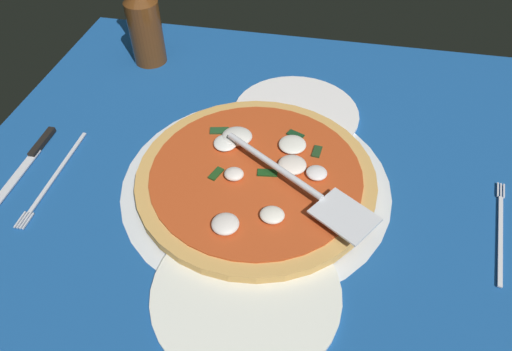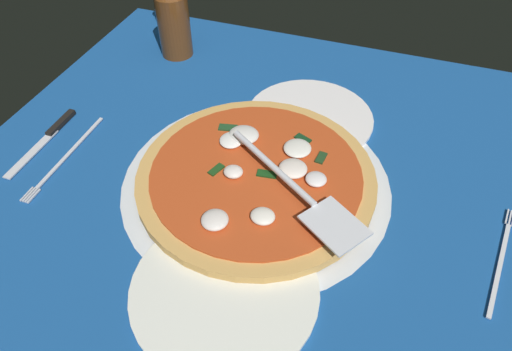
% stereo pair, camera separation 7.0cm
% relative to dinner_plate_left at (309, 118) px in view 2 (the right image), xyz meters
% --- Properties ---
extents(ground_plane, '(0.97, 0.97, 0.01)m').
position_rel_dinner_plate_left_xyz_m(ground_plane, '(0.20, -0.03, -0.01)').
color(ground_plane, '#174B90').
extents(pizza_pan, '(0.42, 0.42, 0.01)m').
position_rel_dinner_plate_left_xyz_m(pizza_pan, '(0.18, -0.04, -0.00)').
color(pizza_pan, silver).
rests_on(pizza_pan, ground_plane).
extents(dinner_plate_left, '(0.23, 0.23, 0.01)m').
position_rel_dinner_plate_left_xyz_m(dinner_plate_left, '(0.00, 0.00, 0.00)').
color(dinner_plate_left, white).
rests_on(dinner_plate_left, ground_plane).
extents(dinner_plate_right, '(0.24, 0.24, 0.01)m').
position_rel_dinner_plate_left_xyz_m(dinner_plate_right, '(0.38, -0.01, 0.00)').
color(dinner_plate_right, white).
rests_on(dinner_plate_right, ground_plane).
extents(pizza, '(0.37, 0.37, 0.03)m').
position_rel_dinner_plate_left_xyz_m(pizza, '(0.18, -0.04, 0.01)').
color(pizza, tan).
rests_on(pizza, pizza_pan).
extents(pizza_server, '(0.18, 0.25, 0.01)m').
position_rel_dinner_plate_left_xyz_m(pizza_server, '(0.22, 0.04, 0.04)').
color(pizza_server, silver).
rests_on(pizza_server, pizza).
extents(place_setting_near, '(0.21, 0.13, 0.01)m').
position_rel_dinner_plate_left_xyz_m(place_setting_near, '(0.22, -0.39, -0.00)').
color(place_setting_near, white).
rests_on(place_setting_near, ground_plane).
extents(beer_bottle, '(0.07, 0.07, 0.24)m').
position_rel_dinner_plate_left_xyz_m(beer_bottle, '(-0.12, -0.33, 0.09)').
color(beer_bottle, '#5A3114').
rests_on(beer_bottle, ground_plane).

